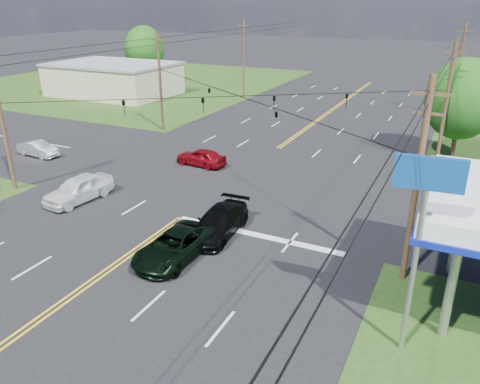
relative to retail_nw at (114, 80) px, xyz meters
The scene contains 20 objects.
ground 37.26m from the retail_nw, 36.25° to the right, with size 280.00×280.00×0.00m, color black.
grass_nw 11.36m from the retail_nw, 116.57° to the left, with size 46.00×48.00×0.03m, color #1D4014.
stop_bar 46.14m from the retail_nw, 40.60° to the right, with size 10.00×0.50×0.02m, color silver.
retail_nw is the anchor object (origin of this frame).
pole_sw 35.48m from the retail_nw, 61.26° to the right, with size 1.60×0.28×9.50m.
pole_se 53.09m from the retail_nw, 35.79° to the right, with size 1.60×0.28×9.50m.
pole_nw 21.60m from the retail_nw, 37.41° to the right, with size 1.60×0.28×9.50m.
pole_ne 45.02m from the retail_nw, 16.82° to the right, with size 1.60×0.28×9.50m.
pole_left_far 18.30m from the retail_nw, 19.44° to the left, with size 1.60×0.28×10.00m.
pole_right_far 43.53m from the retail_nw, ahead, with size 1.60×0.28×10.00m.
span_wire_signals 37.42m from the retail_nw, 36.25° to the right, with size 26.00×18.00×1.13m.
power_lines 38.98m from the retail_nw, 38.66° to the right, with size 26.04×100.00×0.64m.
tree_right_a 45.21m from the retail_nw, 12.80° to the right, with size 5.70×5.70×8.18m.
tree_far_l 10.69m from the retail_nw, 101.31° to the left, with size 6.08×6.08×8.72m.
pickup_dkgreen 47.01m from the retail_nw, 46.57° to the right, with size 2.38×5.15×1.43m, color black.
suv_black 45.20m from the retail_nw, 42.99° to the right, with size 2.07×5.10×1.48m, color black.
pickup_white 38.02m from the retail_nw, 53.59° to the right, with size 1.95×4.85×1.65m, color silver.
sedan_silver 27.92m from the retail_nw, 63.18° to the right, with size 1.35×3.87×1.28m, color silver.
sedan_red 33.58m from the retail_nw, 38.74° to the right, with size 1.65×4.10×1.40m, color maroon.
polesign_se 56.74m from the retail_nw, 39.50° to the right, with size 2.25×0.46×7.64m.
Camera 1 is at (14.37, -17.36, 12.20)m, focal length 35.00 mm.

